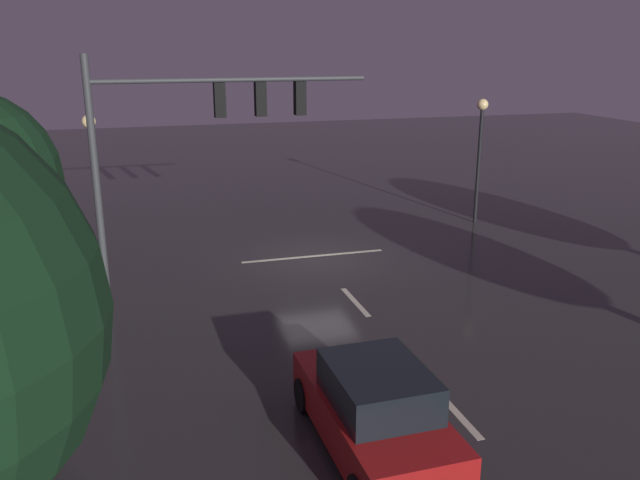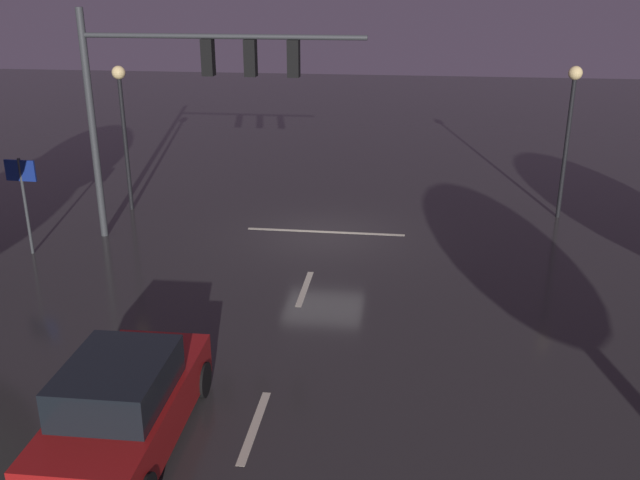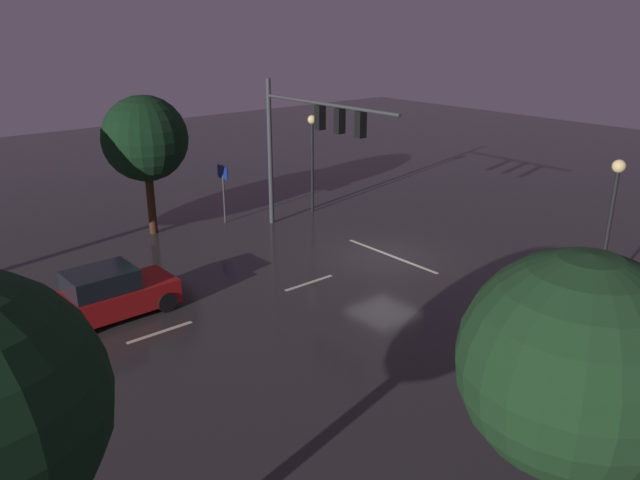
{
  "view_description": "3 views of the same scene",
  "coord_description": "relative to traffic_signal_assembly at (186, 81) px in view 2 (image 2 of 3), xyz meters",
  "views": [
    {
      "loc": [
        5.85,
        20.48,
        7.04
      ],
      "look_at": [
        0.94,
        3.65,
        1.81
      ],
      "focal_mm": 37.11,
      "sensor_mm": 36.0,
      "label": 1
    },
    {
      "loc": [
        -2.52,
        20.26,
        7.45
      ],
      "look_at": [
        -0.45,
        4.39,
        1.5
      ],
      "focal_mm": 39.19,
      "sensor_mm": 36.0,
      "label": 2
    },
    {
      "loc": [
        -16.39,
        17.14,
        9.22
      ],
      "look_at": [
        -0.22,
        3.65,
        1.68
      ],
      "focal_mm": 34.53,
      "sensor_mm": 36.0,
      "label": 3
    }
  ],
  "objects": [
    {
      "name": "lane_dash_far",
      "position": [
        -3.86,
        3.19,
        -4.8
      ],
      "size": [
        0.16,
        2.2,
        0.01
      ],
      "primitive_type": "cube",
      "rotation": [
        0.0,
        0.0,
        1.57
      ],
      "color": "beige",
      "rests_on": "ground_plane"
    },
    {
      "name": "traffic_signal_assembly",
      "position": [
        0.0,
        0.0,
        0.0
      ],
      "size": [
        8.18,
        0.47,
        6.78
      ],
      "color": "#383A3D",
      "rests_on": "ground_plane"
    },
    {
      "name": "stop_bar",
      "position": [
        -3.86,
        -1.18,
        -4.8
      ],
      "size": [
        5.0,
        0.16,
        0.01
      ],
      "primitive_type": "cube",
      "color": "beige",
      "rests_on": "ground_plane"
    },
    {
      "name": "route_sign",
      "position": [
        4.39,
        1.74,
        -2.76
      ],
      "size": [
        0.9,
        0.09,
        2.83
      ],
      "color": "#383A3D",
      "rests_on": "ground_plane"
    },
    {
      "name": "car_approaching",
      "position": [
        -1.84,
        9.99,
        -4.01
      ],
      "size": [
        1.97,
        4.4,
        1.7
      ],
      "color": "maroon",
      "rests_on": "ground_plane"
    },
    {
      "name": "lane_dash_mid",
      "position": [
        -3.86,
        9.19,
        -4.8
      ],
      "size": [
        0.16,
        2.2,
        0.01
      ],
      "primitive_type": "cube",
      "rotation": [
        0.0,
        0.0,
        1.57
      ],
      "color": "beige",
      "rests_on": "ground_plane"
    },
    {
      "name": "street_lamp_right_kerb",
      "position": [
        3.12,
        -2.66,
        -1.37
      ],
      "size": [
        0.44,
        0.44,
        4.88
      ],
      "color": "black",
      "rests_on": "ground_plane"
    },
    {
      "name": "ground_plane",
      "position": [
        -3.86,
        -0.81,
        -4.8
      ],
      "size": [
        80.0,
        80.0,
        0.0
      ],
      "primitive_type": "plane",
      "color": "#2D2B2B"
    },
    {
      "name": "street_lamp_left_kerb",
      "position": [
        -11.43,
        -3.67,
        -1.32
      ],
      "size": [
        0.44,
        0.44,
        4.97
      ],
      "color": "black",
      "rests_on": "ground_plane"
    }
  ]
}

